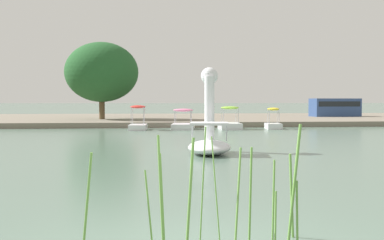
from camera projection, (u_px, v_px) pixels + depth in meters
name	position (u px, v px, depth m)	size (l,w,h in m)	color
shore_bank_far	(150.00, 119.00, 42.96)	(129.89, 22.02, 0.37)	slate
swan_boat	(209.00, 132.00, 16.61)	(1.85, 2.81, 3.12)	white
pedal_boat_red	(138.00, 122.00, 29.92)	(1.22, 2.20, 1.58)	white
pedal_boat_pink	(183.00, 122.00, 30.62)	(1.75, 2.45, 1.36)	white
pedal_boat_lime	(230.00, 122.00, 30.71)	(1.45, 2.37, 1.51)	white
pedal_boat_yellow	(273.00, 123.00, 30.97)	(1.12, 1.83, 1.42)	white
tree_broadleaf_right	(102.00, 72.00, 37.65)	(6.62, 6.36, 6.23)	brown
parked_van	(335.00, 107.00, 44.35)	(4.66, 2.18, 1.71)	navy
reed_clump_foreground	(219.00, 200.00, 5.76)	(2.85, 1.10, 1.60)	#669942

